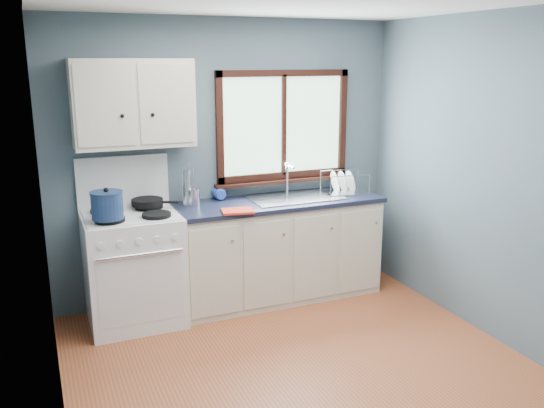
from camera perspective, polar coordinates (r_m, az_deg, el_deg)
name	(u,v)px	position (r m, az deg, el deg)	size (l,w,h in m)	color
floor	(317,386)	(4.11, 4.45, -17.49)	(3.20, 3.60, 0.02)	#A4522D
wall_back	(228,161)	(5.25, -4.39, 4.32)	(3.20, 0.02, 2.50)	slate
wall_left	(46,236)	(3.22, -21.50, -2.99)	(0.02, 3.60, 2.50)	slate
wall_right	(516,185)	(4.57, 23.02, 1.75)	(0.02, 3.60, 2.50)	slate
gas_range	(133,265)	(4.90, -13.56, -5.92)	(0.76, 0.69, 1.36)	white
base_cabinets	(278,254)	(5.29, 0.55, -4.96)	(1.85, 0.60, 0.88)	beige
countertop	(278,202)	(5.15, 0.57, 0.19)	(1.89, 0.64, 0.04)	black
sink	(296,205)	(5.23, 2.37, -0.06)	(0.84, 0.46, 0.44)	silver
window	(284,133)	(5.37, 1.16, 7.02)	(1.36, 0.10, 1.03)	#9EC6A8
upper_cabinets	(133,103)	(4.80, -13.59, 9.66)	(0.95, 0.35, 0.70)	beige
skillet	(148,202)	(4.91, -12.22, 0.20)	(0.42, 0.35, 0.05)	black
stockpot	(107,205)	(4.55, -16.03, -0.09)	(0.32, 0.32, 0.24)	navy
utensil_crock	(193,197)	(4.98, -7.85, 0.72)	(0.15, 0.15, 0.37)	silver
thermos	(187,188)	(4.95, -8.46, 1.54)	(0.07, 0.07, 0.31)	silver
soap_bottle	(221,186)	(5.10, -5.04, 1.79)	(0.10, 0.10, 0.27)	#2447AB
dish_towel	(238,211)	(4.74, -3.43, -0.70)	(0.26, 0.19, 0.02)	red
dish_rack	(344,187)	(5.45, 7.11, 1.68)	(0.44, 0.36, 0.21)	silver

